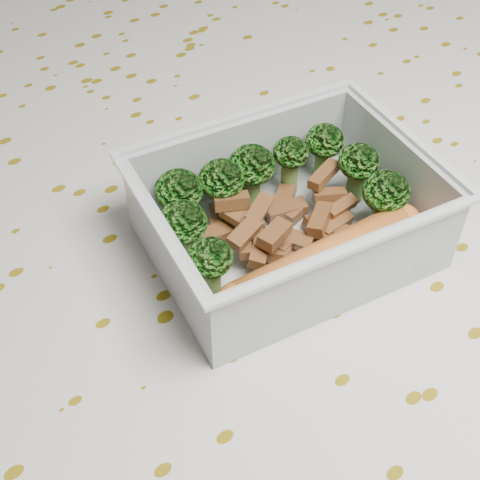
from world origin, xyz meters
TOP-DOWN VIEW (x-y plane):
  - dining_table at (0.00, 0.00)m, footprint 1.40×0.90m
  - tablecloth at (0.00, 0.00)m, footprint 1.46×0.96m
  - lunch_container at (0.03, -0.00)m, footprint 0.19×0.16m
  - broccoli_florets at (0.03, 0.02)m, footprint 0.14×0.11m
  - meat_pile at (0.03, 0.00)m, footprint 0.10×0.07m
  - sausage at (0.03, -0.04)m, footprint 0.14×0.04m

SIDE VIEW (x-z plane):
  - dining_table at x=0.00m, z-range 0.29..1.04m
  - tablecloth at x=0.00m, z-range 0.62..0.81m
  - meat_pile at x=0.03m, z-range 0.76..0.78m
  - sausage at x=0.03m, z-range 0.76..0.79m
  - lunch_container at x=0.03m, z-range 0.75..0.80m
  - broccoli_florets at x=0.03m, z-range 0.77..0.81m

